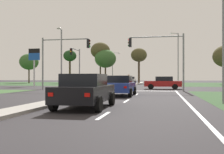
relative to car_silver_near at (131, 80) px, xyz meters
name	(u,v)px	position (x,y,z in m)	size (l,w,h in m)	color
ground_plane	(120,88)	(2.30, -32.57, -0.82)	(200.00, 200.00, 0.00)	#282628
grass_verge_far_left	(31,83)	(-23.20, -8.07, -0.82)	(35.00, 35.00, 0.01)	#2D4C28
median_island_near	(68,99)	(2.30, -51.57, -0.75)	(1.20, 22.00, 0.14)	gray
median_island_far	(138,83)	(2.30, -7.57, -0.75)	(1.20, 36.00, 0.14)	#ADA89E
lane_dash_near	(104,116)	(5.80, -57.46, -0.82)	(0.14, 2.00, 0.01)	silver
lane_dash_second	(126,101)	(5.80, -51.46, -0.82)	(0.14, 2.00, 0.01)	silver
lane_dash_third	(137,95)	(5.80, -45.46, -0.82)	(0.14, 2.00, 0.01)	silver
edge_line_right	(185,101)	(9.15, -50.57, -0.82)	(0.14, 24.00, 0.01)	silver
stop_bar_near	(145,91)	(6.10, -39.57, -0.82)	(6.40, 0.50, 0.01)	silver
crosswalk_bar_near	(58,89)	(-4.10, -37.77, -0.82)	(0.70, 2.80, 0.01)	silver
crosswalk_bar_second	(67,89)	(-2.95, -37.77, -0.82)	(0.70, 2.80, 0.01)	silver
crosswalk_bar_third	(77,90)	(-1.80, -37.77, -0.82)	(0.70, 2.80, 0.01)	silver
crosswalk_bar_fourth	(86,90)	(-0.65, -37.77, -0.82)	(0.70, 2.80, 0.01)	silver
crosswalk_bar_fifth	(96,90)	(0.50, -37.77, -0.82)	(0.70, 2.80, 0.01)	silver
crosswalk_bar_sixth	(106,90)	(1.65, -37.77, -0.82)	(0.70, 2.80, 0.01)	silver
crosswalk_bar_seventh	(116,90)	(2.80, -37.77, -0.82)	(0.70, 2.80, 0.01)	silver
car_silver_near	(131,80)	(0.00, 0.00, 0.00)	(2.08, 4.58, 1.61)	#B7B7BC
car_black_second	(85,91)	(4.47, -55.29, -0.05)	(2.08, 4.28, 1.51)	black
car_red_third	(163,83)	(7.89, -34.76, -0.06)	(4.33, 1.99, 1.49)	#A31919
car_beige_fourth	(118,81)	(0.07, -20.70, 0.00)	(1.96, 4.51, 1.62)	#BCAD8E
car_blue_sixth	(120,85)	(4.71, -47.05, -0.05)	(2.10, 4.50, 1.51)	navy
traffic_signal_near_left	(60,53)	(-3.27, -39.17, 3.23)	(5.61, 0.32, 5.81)	gray
traffic_signal_far_left	(77,60)	(-5.30, -27.45, 3.23)	(0.32, 4.30, 5.94)	gray
traffic_signal_near_right	(162,51)	(7.82, -39.17, 3.23)	(5.73, 0.32, 5.81)	gray
street_lamp_second	(61,55)	(-6.38, -31.06, 3.83)	(0.71, 2.06, 8.27)	gray
street_lamp_third	(178,56)	(10.89, -9.30, 5.11)	(1.86, 1.21, 10.80)	gray
street_lamp_fourth	(113,66)	(-6.22, 8.12, 4.03)	(2.25, 0.83, 8.64)	gray
pedestrian_at_median	(129,78)	(2.20, -22.21, 0.42)	(0.34, 0.34, 1.81)	#9E8966
fuel_price_totem	(34,59)	(-11.98, -28.26, 3.50)	(1.80, 0.24, 5.92)	silver
treeline_near	(29,62)	(-25.10, -5.63, 4.52)	(4.71, 4.71, 7.36)	#423323
treeline_second	(70,56)	(-15.15, -3.39, 5.91)	(3.28, 3.28, 8.29)	#423323
treeline_third	(100,51)	(-7.69, -1.62, 7.36)	(4.89, 4.89, 10.30)	#423323
treeline_fourth	(105,59)	(-6.15, -2.64, 5.25)	(5.30, 5.30, 8.34)	#423323
treeline_fifth	(139,55)	(2.20, -3.21, 5.89)	(3.83, 3.83, 8.45)	#423323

